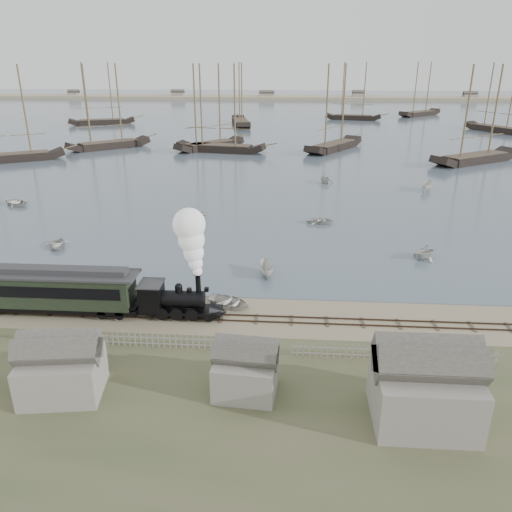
{
  "coord_description": "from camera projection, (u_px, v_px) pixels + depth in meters",
  "views": [
    {
      "loc": [
        4.64,
        -39.54,
        20.7
      ],
      "look_at": [
        1.55,
        3.88,
        3.5
      ],
      "focal_mm": 35.0,
      "sensor_mm": 36.0,
      "label": 1
    }
  ],
  "objects": [
    {
      "name": "schooner_3",
      "position": [
        336.0,
        107.0,
        118.38
      ],
      "size": [
        15.97,
        21.23,
        20.0
      ],
      "primitive_type": null,
      "rotation": [
        0.0,
        0.0,
        1.01
      ],
      "color": "black",
      "rests_on": "harbor_water"
    },
    {
      "name": "schooner_6",
      "position": [
        99.0,
        94.0,
        165.75
      ],
      "size": [
        21.97,
        12.33,
        20.0
      ],
      "primitive_type": null,
      "rotation": [
        0.0,
        0.0,
        0.36
      ],
      "color": "black",
      "rests_on": "harbor_water"
    },
    {
      "name": "shed_right",
      "position": [
        420.0,
        420.0,
        30.75
      ],
      "size": [
        6.0,
        5.0,
        5.1
      ],
      "primitive_type": null,
      "color": "gray",
      "rests_on": "ground"
    },
    {
      "name": "locomotive",
      "position": [
        189.0,
        272.0,
        41.41
      ],
      "size": [
        7.43,
        2.77,
        9.26
      ],
      "color": "black",
      "rests_on": "ground"
    },
    {
      "name": "rowboat_1",
      "position": [
        196.0,
        213.0,
        68.95
      ],
      "size": [
        3.1,
        3.52,
        1.75
      ],
      "primitive_type": "imported",
      "rotation": [
        0.0,
        0.0,
        1.5
      ],
      "color": "beige",
      "rests_on": "harbor_water"
    },
    {
      "name": "picket_fence_east",
      "position": [
        393.0,
        360.0,
        36.81
      ],
      "size": [
        15.0,
        0.1,
        1.2
      ],
      "primitive_type": null,
      "color": "gray",
      "rests_on": "ground"
    },
    {
      "name": "ground",
      "position": [
        236.0,
        308.0,
        44.59
      ],
      "size": [
        600.0,
        600.0,
        0.0
      ],
      "primitive_type": "plane",
      "color": "tan",
      "rests_on": "ground"
    },
    {
      "name": "schooner_7",
      "position": [
        240.0,
        94.0,
        163.5
      ],
      "size": [
        9.43,
        23.28,
        20.0
      ],
      "primitive_type": null,
      "rotation": [
        0.0,
        0.0,
        1.76
      ],
      "color": "black",
      "rests_on": "harbor_water"
    },
    {
      "name": "rowboat_0",
      "position": [
        57.0,
        244.0,
        58.59
      ],
      "size": [
        4.4,
        3.86,
        0.76
      ],
      "primitive_type": "imported",
      "rotation": [
        0.0,
        0.0,
        0.41
      ],
      "color": "beige",
      "rests_on": "harbor_water"
    },
    {
      "name": "schooner_1",
      "position": [
        105.0,
        107.0,
        120.36
      ],
      "size": [
        18.67,
        17.09,
        20.0
      ],
      "primitive_type": null,
      "rotation": [
        0.0,
        0.0,
        0.71
      ],
      "color": "black",
      "rests_on": "harbor_water"
    },
    {
      "name": "rowboat_5",
      "position": [
        427.0,
        186.0,
        83.77
      ],
      "size": [
        4.29,
        3.13,
        1.56
      ],
      "primitive_type": "imported",
      "rotation": [
        0.0,
        0.0,
        2.69
      ],
      "color": "beige",
      "rests_on": "harbor_water"
    },
    {
      "name": "far_spit",
      "position": [
        285.0,
        99.0,
        276.51
      ],
      "size": [
        500.0,
        20.0,
        1.8
      ],
      "primitive_type": "cube",
      "color": "tan",
      "rests_on": "ground"
    },
    {
      "name": "rowboat_6",
      "position": [
        15.0,
        202.0,
        75.73
      ],
      "size": [
        4.76,
        5.27,
        0.9
      ],
      "primitive_type": "imported",
      "rotation": [
        0.0,
        0.0,
        4.22
      ],
      "color": "beige",
      "rests_on": "harbor_water"
    },
    {
      "name": "shed_mid",
      "position": [
        246.0,
        392.0,
        33.33
      ],
      "size": [
        4.0,
        3.5,
        3.6
      ],
      "primitive_type": null,
      "color": "gray",
      "rests_on": "ground"
    },
    {
      "name": "harbor_water",
      "position": [
        281.0,
        114.0,
        202.28
      ],
      "size": [
        600.0,
        336.0,
        0.06
      ],
      "primitive_type": "cube",
      "color": "#475866",
      "rests_on": "ground"
    },
    {
      "name": "rowboat_2",
      "position": [
        266.0,
        269.0,
        50.97
      ],
      "size": [
        3.52,
        1.77,
        1.3
      ],
      "primitive_type": "imported",
      "rotation": [
        0.0,
        0.0,
        3.3
      ],
      "color": "beige",
      "rests_on": "harbor_water"
    },
    {
      "name": "shed_left",
      "position": [
        65.0,
        393.0,
        33.2
      ],
      "size": [
        5.0,
        4.0,
        4.1
      ],
      "primitive_type": null,
      "color": "gray",
      "rests_on": "ground"
    },
    {
      "name": "beached_dinghy",
      "position": [
        229.0,
        302.0,
        44.69
      ],
      "size": [
        4.52,
        5.05,
        0.86
      ],
      "primitive_type": "imported",
      "rotation": [
        0.0,
        0.0,
        1.11
      ],
      "color": "beige",
      "rests_on": "ground"
    },
    {
      "name": "schooner_9",
      "position": [
        423.0,
        89.0,
        191.64
      ],
      "size": [
        19.29,
        18.06,
        20.0
      ],
      "primitive_type": null,
      "rotation": [
        0.0,
        0.0,
        0.73
      ],
      "color": "black",
      "rests_on": "harbor_water"
    },
    {
      "name": "passenger_coach",
      "position": [
        51.0,
        288.0,
        42.92
      ],
      "size": [
        15.36,
        2.96,
        3.73
      ],
      "color": "black",
      "rests_on": "ground"
    },
    {
      "name": "picket_fence_west",
      "position": [
        142.0,
        347.0,
        38.53
      ],
      "size": [
        19.0,
        0.1,
        1.2
      ],
      "primitive_type": null,
      "color": "gray",
      "rests_on": "ground"
    },
    {
      "name": "rail_track",
      "position": [
        233.0,
        318.0,
        42.72
      ],
      "size": [
        120.0,
        1.8,
        0.16
      ],
      "color": "#39291F",
      "rests_on": "ground"
    },
    {
      "name": "schooner_4",
      "position": [
        482.0,
        114.0,
        103.58
      ],
      "size": [
        22.5,
        17.66,
        20.0
      ],
      "primitive_type": null,
      "rotation": [
        0.0,
        0.0,
        0.59
      ],
      "color": "black",
      "rests_on": "harbor_water"
    },
    {
      "name": "schooner_8",
      "position": [
        355.0,
        91.0,
        178.81
      ],
      "size": [
        20.32,
        8.09,
        20.0
      ],
      "primitive_type": null,
      "rotation": [
        0.0,
        0.0,
        -0.18
      ],
      "color": "black",
      "rests_on": "harbor_water"
    },
    {
      "name": "rowboat_3",
      "position": [
        320.0,
        221.0,
        67.22
      ],
      "size": [
        2.64,
        3.65,
        0.75
      ],
      "primitive_type": "imported",
      "rotation": [
        0.0,
        0.0,
        1.55
      ],
      "color": "beige",
      "rests_on": "harbor_water"
    },
    {
      "name": "schooner_5",
      "position": [
        501.0,
        98.0,
        148.67
      ],
      "size": [
        14.94,
        20.56,
        20.0
      ],
      "primitive_type": null,
      "rotation": [
        0.0,
        0.0,
        -1.03
      ],
      "color": "black",
      "rests_on": "harbor_water"
    },
    {
      "name": "schooner_2",
      "position": [
        219.0,
        109.0,
        115.69
      ],
      "size": [
        21.98,
        8.66,
        20.0
      ],
      "primitive_type": null,
      "rotation": [
        0.0,
        0.0,
        -0.18
      ],
      "color": "black",
      "rests_on": "harbor_water"
    },
    {
      "name": "rowboat_7",
      "position": [
        325.0,
        178.0,
        88.99
      ],
      "size": [
        4.12,
        3.88,
        1.72
      ],
      "primitive_type": "imported",
      "rotation": [
        0.0,
        0.0,
        0.41
      ],
      "color": "beige",
      "rests_on": "harbor_water"
    },
    {
      "name": "schooner_0",
      "position": [
        6.0,
        114.0,
        104.74
      ],
      "size": [
        20.19,
        14.73,
        20.0
      ],
      "primitive_type": null,
      "rotation": [
        0.0,
        0.0,
        0.54
      ],
      "color": "black",
      "rests_on": "harbor_water"
    },
    {
      "name": "rowboat_4",
      "position": [
        425.0,
        251.0,
        55.19
      ],
      "size": [
        4.01,
        4.14,
        1.66
      ],
      "primitive_type": "imported",
      "rotation": [
        0.0,
        0.0,
        5.29
      ],
      "color": "beige",
      "rests_on": "harbor_water"
    },
    {
      "name": "schooner_10",
      "position": [
        209.0,
        107.0,
        119.52
      ],
      "size": [
        16.34,
        17.17,
        20.0
      ],
      "primitive_type": null,
      "rotation": [
        0.0,
        0.0,
        0.82
      ],
      "color": "black",
      "rests_on": "harbor_water"
    }
  ]
}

